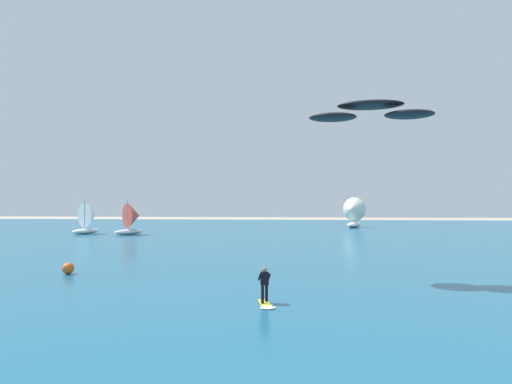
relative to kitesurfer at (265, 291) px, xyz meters
The scene contains 7 objects.
ocean 31.53m from the kitesurfer, 91.44° to the left, with size 160.00×90.00×0.10m, color #1E607F.
kitesurfer is the anchor object (origin of this frame).
kite 12.63m from the kitesurfer, 47.13° to the left, with size 7.42×3.42×1.08m.
sailboat_far_right 42.03m from the kitesurfer, 116.70° to the left, with size 4.03×3.96×4.53m.
sailboat_far_left 45.88m from the kitesurfer, 123.03° to the left, with size 3.76×4.10×4.56m.
sailboat_mid_left 53.92m from the kitesurfer, 78.02° to the left, with size 4.26×4.79×5.35m.
marker_buoy 14.79m from the kitesurfer, 150.02° to the left, with size 0.73×0.73×0.73m, color #E55919.
Camera 1 is at (1.80, -1.41, 5.02)m, focal length 32.72 mm.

